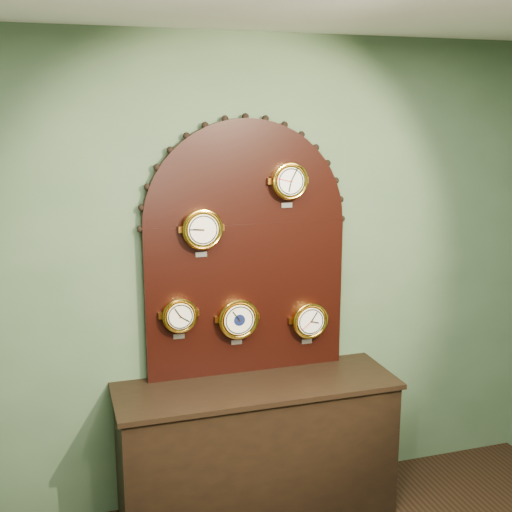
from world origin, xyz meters
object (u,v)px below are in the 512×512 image
object	(u,v)px
hygrometer	(179,315)
barometer	(238,319)
display_board	(246,241)
shop_counter	(257,452)
tide_clock	(309,320)
roman_clock	(202,229)
arabic_clock	(289,181)

from	to	relation	value
hygrometer	barometer	size ratio (longest dim) A/B	0.87
display_board	hygrometer	xyz separation A→B (m)	(-0.41, -0.07, -0.39)
hygrometer	shop_counter	bearing A→B (deg)	-20.41
tide_clock	roman_clock	bearing A→B (deg)	-179.98
roman_clock	arabic_clock	bearing A→B (deg)	0.05
shop_counter	tide_clock	size ratio (longest dim) A/B	5.83
arabic_clock	tide_clock	xyz separation A→B (m)	(0.14, -0.00, -0.85)
display_board	barometer	size ratio (longest dim) A/B	5.26
shop_counter	hygrometer	world-z (taller)	hygrometer
display_board	tide_clock	world-z (taller)	display_board
shop_counter	hygrometer	distance (m)	0.95
display_board	arabic_clock	bearing A→B (deg)	-15.49
display_board	arabic_clock	size ratio (longest dim) A/B	5.75
arabic_clock	hygrometer	xyz separation A→B (m)	(-0.65, 0.00, -0.74)
hygrometer	tide_clock	distance (m)	0.80
display_board	arabic_clock	distance (m)	0.43
tide_clock	arabic_clock	bearing A→B (deg)	179.91
display_board	barometer	xyz separation A→B (m)	(-0.07, -0.07, -0.44)
shop_counter	roman_clock	distance (m)	1.36
arabic_clock	tide_clock	distance (m)	0.86
display_board	hygrometer	distance (m)	0.57
shop_counter	arabic_clock	distance (m)	1.60
barometer	roman_clock	bearing A→B (deg)	179.91
barometer	tide_clock	bearing A→B (deg)	0.07
roman_clock	tide_clock	world-z (taller)	roman_clock
tide_clock	display_board	bearing A→B (deg)	170.04
shop_counter	roman_clock	bearing A→B (deg)	150.78
shop_counter	arabic_clock	size ratio (longest dim) A/B	6.01
display_board	arabic_clock	world-z (taller)	display_board
shop_counter	roman_clock	xyz separation A→B (m)	(-0.27, 0.15, 1.32)
display_board	roman_clock	size ratio (longest dim) A/B	5.41
display_board	arabic_clock	xyz separation A→B (m)	(0.24, -0.07, 0.35)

